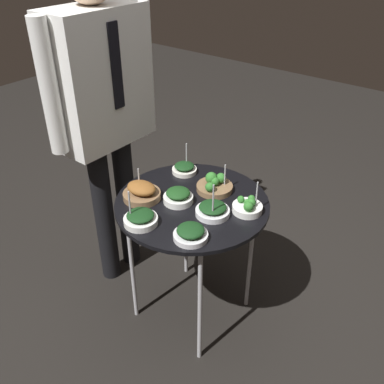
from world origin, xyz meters
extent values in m
plane|color=black|center=(0.00, 0.00, 0.00)|extent=(8.00, 8.00, 0.00)
cylinder|color=black|center=(0.00, 0.00, 0.67)|extent=(0.68, 0.68, 0.02)
cylinder|color=#B7B7BC|center=(0.20, -0.20, 0.33)|extent=(0.02, 0.02, 0.66)
cylinder|color=#B7B7BC|center=(-0.20, -0.20, 0.33)|extent=(0.02, 0.02, 0.66)
cylinder|color=#B7B7BC|center=(0.20, 0.20, 0.33)|extent=(0.02, 0.02, 0.66)
cylinder|color=#B7B7BC|center=(-0.20, 0.20, 0.33)|extent=(0.02, 0.02, 0.66)
cylinder|color=white|center=(-0.25, 0.07, 0.70)|extent=(0.14, 0.14, 0.03)
ellipsoid|color=#143816|center=(-0.25, 0.07, 0.72)|extent=(0.11, 0.11, 0.03)
cylinder|color=#ADADB2|center=(-0.28, 0.10, 0.76)|extent=(0.01, 0.01, 0.15)
cylinder|color=brown|center=(0.14, -0.02, 0.70)|extent=(0.17, 0.17, 0.03)
sphere|color=#2D7028|center=(0.18, -0.03, 0.73)|extent=(0.05, 0.05, 0.05)
sphere|color=#2D7028|center=(0.14, 0.00, 0.74)|extent=(0.06, 0.06, 0.06)
sphere|color=#2D7028|center=(0.08, -0.04, 0.73)|extent=(0.04, 0.04, 0.04)
sphere|color=#2D7028|center=(0.14, -0.02, 0.73)|extent=(0.04, 0.04, 0.04)
cylinder|color=#ADADB2|center=(0.17, -0.05, 0.75)|extent=(0.01, 0.01, 0.13)
cylinder|color=white|center=(-0.04, 0.05, 0.70)|extent=(0.13, 0.13, 0.03)
ellipsoid|color=#194219|center=(-0.04, 0.05, 0.73)|extent=(0.11, 0.11, 0.03)
cylinder|color=silver|center=(-0.02, -0.13, 0.70)|extent=(0.14, 0.14, 0.03)
ellipsoid|color=#143816|center=(-0.02, -0.13, 0.72)|extent=(0.12, 0.12, 0.03)
cylinder|color=#ADADB2|center=(-0.05, -0.15, 0.77)|extent=(0.01, 0.01, 0.17)
cylinder|color=silver|center=(0.18, 0.19, 0.69)|extent=(0.12, 0.12, 0.02)
ellipsoid|color=#143816|center=(0.18, 0.19, 0.72)|extent=(0.10, 0.10, 0.03)
cylinder|color=#ADADB2|center=(0.21, 0.20, 0.75)|extent=(0.01, 0.01, 0.14)
cylinder|color=silver|center=(-0.20, -0.15, 0.69)|extent=(0.14, 0.14, 0.02)
ellipsoid|color=#143816|center=(-0.20, -0.15, 0.72)|extent=(0.11, 0.11, 0.03)
cylinder|color=white|center=(0.09, -0.23, 0.70)|extent=(0.13, 0.13, 0.03)
sphere|color=#2D7028|center=(0.12, -0.23, 0.73)|extent=(0.03, 0.03, 0.03)
sphere|color=#2D7028|center=(0.09, -0.19, 0.73)|extent=(0.03, 0.03, 0.03)
sphere|color=#2D7028|center=(0.09, -0.23, 0.73)|extent=(0.03, 0.03, 0.03)
sphere|color=#2D7028|center=(0.06, -0.25, 0.73)|extent=(0.04, 0.04, 0.04)
sphere|color=#2D7028|center=(0.09, -0.24, 0.73)|extent=(0.04, 0.04, 0.04)
cylinder|color=#ADADB2|center=(0.11, -0.25, 0.76)|extent=(0.01, 0.01, 0.14)
cylinder|color=brown|center=(-0.12, 0.19, 0.70)|extent=(0.17, 0.17, 0.03)
ellipsoid|color=brown|center=(-0.12, 0.19, 0.74)|extent=(0.11, 0.14, 0.05)
cylinder|color=#ADADB2|center=(-0.09, 0.23, 0.75)|extent=(0.01, 0.01, 0.12)
cylinder|color=black|center=(-0.07, 0.53, 0.41)|extent=(0.10, 0.10, 0.82)
cylinder|color=black|center=(0.09, 0.53, 0.41)|extent=(0.10, 0.10, 0.82)
cube|color=white|center=(0.01, 0.53, 1.12)|extent=(0.46, 0.22, 0.61)
cube|color=black|center=(0.01, 0.42, 1.20)|extent=(0.05, 0.01, 0.37)
cylinder|color=white|center=(-0.26, 0.53, 1.15)|extent=(0.07, 0.07, 0.56)
cylinder|color=white|center=(0.27, 0.53, 1.15)|extent=(0.07, 0.07, 0.56)
camera|label=1|loc=(-1.22, -0.96, 1.74)|focal=40.00mm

